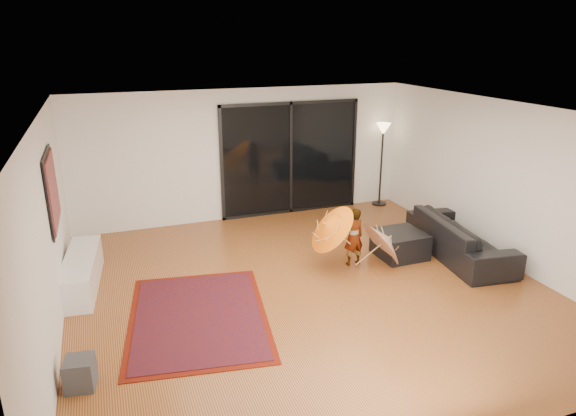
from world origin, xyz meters
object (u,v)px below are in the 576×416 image
sofa (460,237)px  ottoman (400,244)px  child (354,237)px  media_console (82,272)px

sofa → ottoman: size_ratio=3.02×
sofa → ottoman: bearing=78.2°
ottoman → sofa: bearing=-19.3°
sofa → child: (-1.92, 0.31, 0.16)m
sofa → child: size_ratio=2.36×
media_console → child: child is taller
ottoman → child: bearing=-178.2°
sofa → child: 1.95m
sofa → ottoman: (-0.98, 0.34, -0.12)m
media_console → sofa: size_ratio=0.76×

